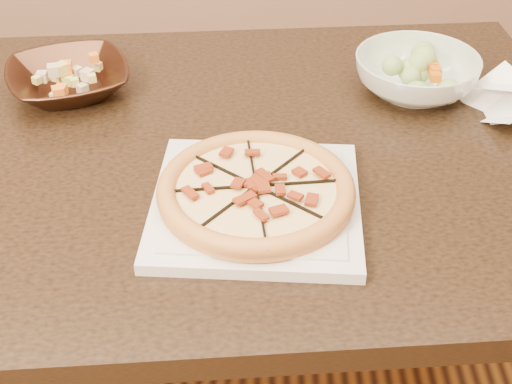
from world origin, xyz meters
TOP-DOWN VIEW (x-y plane):
  - dining_table at (0.03, 0.14)m, footprint 1.42×0.98m
  - plate at (0.16, -0.02)m, footprint 0.31×0.31m
  - pizza at (0.16, -0.02)m, footprint 0.28×0.28m
  - bronze_bowl at (-0.18, 0.31)m, footprint 0.28×0.28m
  - mixed_dish at (-0.18, 0.31)m, footprint 0.10×0.10m
  - salad_bowl at (0.44, 0.32)m, footprint 0.27×0.27m
  - salad at (0.44, 0.32)m, footprint 0.09×0.12m
  - cling_film at (0.58, 0.25)m, footprint 0.16×0.13m

SIDE VIEW (x-z plane):
  - dining_table at x=0.03m, z-range 0.27..1.02m
  - plate at x=0.16m, z-range 0.75..0.77m
  - cling_film at x=0.58m, z-range 0.75..0.80m
  - bronze_bowl at x=-0.18m, z-range 0.75..0.80m
  - pizza at x=0.16m, z-range 0.77..0.80m
  - salad_bowl at x=0.44m, z-range 0.75..0.82m
  - mixed_dish at x=-0.18m, z-range 0.80..0.83m
  - salad at x=0.44m, z-range 0.82..0.85m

